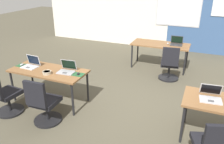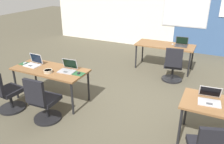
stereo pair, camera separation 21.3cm
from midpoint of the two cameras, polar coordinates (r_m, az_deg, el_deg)
ground_plane at (r=4.93m, az=7.60°, el=-7.93°), size 24.00×24.00×0.00m
back_wall_assembly at (r=8.40m, az=17.90°, el=14.54°), size 10.00×0.27×2.80m
desk_near_left at (r=4.92m, az=-14.03°, el=0.13°), size 1.60×0.70×0.72m
desk_far_center at (r=6.63m, az=14.00°, el=6.18°), size 1.60×0.70×0.72m
laptop_near_right_inner at (r=3.89m, az=24.68°, el=-6.11°), size 0.36×0.35×0.22m
laptop_near_left_end at (r=5.17m, az=-17.90°, el=2.16°), size 0.34×0.29×0.24m
mousepad_near_left_end at (r=5.33m, az=-19.86°, el=1.96°), size 0.22×0.19×0.00m
mouse_near_left_end at (r=5.32m, az=-19.89°, el=2.15°), size 0.06×0.10×0.03m
chair_near_left_end at (r=4.89m, az=-23.80°, el=-5.09°), size 0.52×0.56×0.92m
laptop_near_left_inner at (r=4.69m, az=-9.70°, el=0.83°), size 0.36×0.32×0.23m
mousepad_near_left_inner at (r=4.54m, az=-7.01°, el=-0.46°), size 0.22×0.19×0.00m
mouse_near_left_inner at (r=4.53m, az=-7.02°, el=-0.24°), size 0.08×0.11×0.03m
chair_near_left_inner at (r=4.33m, az=-15.46°, el=-7.57°), size 0.52×0.55×0.92m
laptop_far_right at (r=6.61m, az=17.84°, el=6.69°), size 0.35×0.30×0.23m
mouse_far_right at (r=6.63m, az=15.82°, el=6.68°), size 0.07×0.11×0.03m
chair_far_right at (r=5.96m, az=15.99°, el=1.12°), size 0.52×0.57×0.92m
snack_bowl at (r=4.70m, az=-14.47°, el=0.24°), size 0.18×0.18×0.06m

